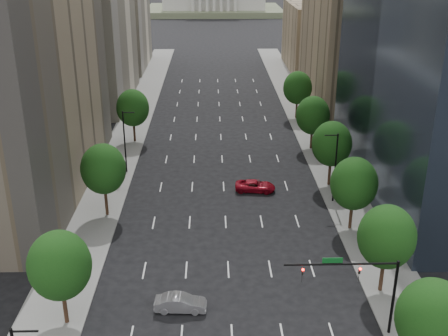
{
  "coord_description": "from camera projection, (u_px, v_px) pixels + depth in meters",
  "views": [
    {
      "loc": [
        -1.54,
        -6.72,
        30.16
      ],
      "look_at": [
        -0.26,
        47.02,
        8.0
      ],
      "focal_mm": 44.24,
      "sensor_mm": 36.0,
      "label": 1
    }
  ],
  "objects": [
    {
      "name": "tree_left_0",
      "position": [
        60.0,
        265.0,
        44.81
      ],
      "size": [
        5.2,
        5.2,
        8.75
      ],
      "color": "#382316",
      "rests_on": "ground"
    },
    {
      "name": "sidewalk_left",
      "position": [
        106.0,
        187.0,
        72.82
      ],
      "size": [
        6.0,
        200.0,
        0.15
      ],
      "primitive_type": "cube",
      "color": "slate",
      "rests_on": "ground"
    },
    {
      "name": "traffic_signal",
      "position": [
        365.0,
        281.0,
        43.72
      ],
      "size": [
        9.12,
        0.4,
        7.38
      ],
      "color": "black",
      "rests_on": "ground"
    },
    {
      "name": "tree_left_2",
      "position": [
        133.0,
        108.0,
        87.36
      ],
      "size": [
        5.2,
        5.2,
        8.68
      ],
      "color": "#382316",
      "rests_on": "ground"
    },
    {
      "name": "sidewalk_right",
      "position": [
        340.0,
        185.0,
        73.5
      ],
      "size": [
        6.0,
        200.0,
        0.15
      ],
      "primitive_type": "cube",
      "color": "slate",
      "rests_on": "ground"
    },
    {
      "name": "tree_left_1",
      "position": [
        103.0,
        169.0,
        63.22
      ],
      "size": [
        5.2,
        5.2,
        8.97
      ],
      "color": "#382316",
      "rests_on": "ground"
    },
    {
      "name": "tree_right_3",
      "position": [
        332.0,
        144.0,
        71.25
      ],
      "size": [
        5.2,
        5.2,
        8.89
      ],
      "color": "#382316",
      "rests_on": "ground"
    },
    {
      "name": "tree_right_1",
      "position": [
        387.0,
        237.0,
        49.13
      ],
      "size": [
        5.2,
        5.2,
        8.75
      ],
      "color": "#382316",
      "rests_on": "ground"
    },
    {
      "name": "filler_right",
      "position": [
        316.0,
        37.0,
        138.16
      ],
      "size": [
        14.0,
        26.0,
        16.0
      ],
      "primitive_type": "cube",
      "color": "#8C7759",
      "rests_on": "ground"
    },
    {
      "name": "streetlight_ln",
      "position": [
        125.0,
        140.0,
        75.67
      ],
      "size": [
        1.7,
        0.2,
        9.0
      ],
      "color": "black",
      "rests_on": "ground"
    },
    {
      "name": "tree_right_4",
      "position": [
        313.0,
        115.0,
        84.36
      ],
      "size": [
        5.2,
        5.2,
        8.46
      ],
      "color": "#382316",
      "rests_on": "ground"
    },
    {
      "name": "streetlight_rn",
      "position": [
        335.0,
        166.0,
        67.02
      ],
      "size": [
        1.7,
        0.2,
        9.0
      ],
      "color": "black",
      "rests_on": "ground"
    },
    {
      "name": "midrise_cream_left",
      "position": [
        88.0,
        12.0,
        105.71
      ],
      "size": [
        14.0,
        30.0,
        35.0
      ],
      "primitive_type": "cube",
      "color": "beige",
      "rests_on": "ground"
    },
    {
      "name": "tree_right_0",
      "position": [
        432.0,
        318.0,
        39.1
      ],
      "size": [
        5.2,
        5.2,
        8.39
      ],
      "color": "#382316",
      "rests_on": "ground"
    },
    {
      "name": "tree_right_2",
      "position": [
        354.0,
        184.0,
        60.27
      ],
      "size": [
        5.2,
        5.2,
        8.61
      ],
      "color": "#382316",
      "rests_on": "ground"
    },
    {
      "name": "tree_right_5",
      "position": [
        298.0,
        88.0,
        99.04
      ],
      "size": [
        5.2,
        5.2,
        8.75
      ],
      "color": "#382316",
      "rests_on": "ground"
    },
    {
      "name": "car_silver",
      "position": [
        181.0,
        303.0,
        48.37
      ],
      "size": [
        4.65,
        1.8,
        1.51
      ],
      "primitive_type": "imported",
      "rotation": [
        0.0,
        0.0,
        1.53
      ],
      "color": "gray",
      "rests_on": "ground"
    },
    {
      "name": "car_red_far",
      "position": [
        255.0,
        186.0,
        71.6
      ],
      "size": [
        5.41,
        2.94,
        1.44
      ],
      "primitive_type": "imported",
      "rotation": [
        0.0,
        0.0,
        1.46
      ],
      "color": "maroon",
      "rests_on": "ground"
    },
    {
      "name": "parking_tan_right",
      "position": [
        350.0,
        27.0,
        104.99
      ],
      "size": [
        14.0,
        30.0,
        30.0
      ],
      "primitive_type": "cube",
      "color": "#8C7759",
      "rests_on": "ground"
    },
    {
      "name": "filler_left",
      "position": [
        118.0,
        31.0,
        139.45
      ],
      "size": [
        14.0,
        26.0,
        18.0
      ],
      "primitive_type": "cube",
      "color": "beige",
      "rests_on": "ground"
    },
    {
      "name": "foothills",
      "position": [
        244.0,
        10.0,
        586.89
      ],
      "size": [
        720.0,
        413.0,
        263.0
      ],
      "color": "olive",
      "rests_on": "ground"
    }
  ]
}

